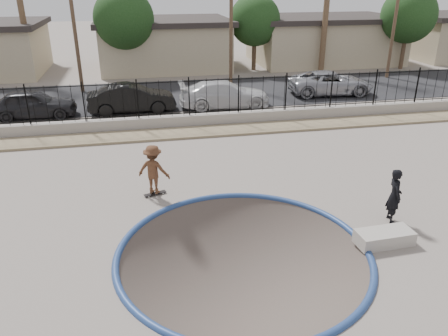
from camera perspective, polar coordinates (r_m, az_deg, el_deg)
ground at (r=24.19m, az=-4.89°, el=4.19°), size 120.00×120.00×2.20m
bowl_pit at (r=12.16m, az=2.54°, el=-11.04°), size 6.84×6.84×1.80m
coping_ring at (r=12.16m, az=2.54°, el=-11.04°), size 7.04×7.04×0.20m
rock_strip at (r=21.18m, az=-4.08°, el=4.67°), size 42.00×1.60×0.11m
retaining_wall at (r=22.15m, az=-4.48°, el=6.17°), size 42.00×0.45×0.60m
fence at (r=21.82m, az=-4.58°, el=9.18°), size 40.00×0.04×1.80m
street at (r=28.64m, az=-6.20°, el=9.55°), size 90.00×8.00×0.04m
house_center at (r=37.60m, az=-7.85°, el=15.86°), size 10.60×8.60×3.90m
house_east at (r=40.98m, az=12.88°, el=16.13°), size 12.60×8.60×3.90m
utility_pole_left at (r=29.97m, az=-19.13°, el=18.18°), size 1.70×0.24×9.00m
utility_pole_mid at (r=30.45m, az=0.94°, el=19.93°), size 1.70×0.24×9.50m
utility_pole_right at (r=35.05m, az=21.58°, el=18.47°), size 1.70×0.24×9.00m
street_tree_left at (r=33.80m, az=-12.95°, el=18.44°), size 4.32×4.32×6.36m
street_tree_mid at (r=36.10m, az=4.05°, el=18.68°), size 3.96×3.96×5.83m
street_tree_right at (r=39.22m, az=22.98°, el=17.89°), size 4.32×4.32×6.36m
skater at (r=14.97m, az=-9.18°, el=-0.54°), size 1.28×1.05×1.72m
skateboard at (r=15.31m, az=-8.99°, el=-3.30°), size 0.80×0.42×0.07m
videographer at (r=14.19m, az=21.37°, el=-3.38°), size 0.52×0.69×1.72m
concrete_ledge at (r=13.22m, az=20.19°, el=-8.51°), size 1.63×0.77×0.40m
car_a at (r=25.44m, az=-23.70°, el=7.71°), size 4.42×1.79×1.50m
car_b at (r=24.85m, az=-11.96°, el=8.90°), size 4.78×1.81×1.56m
car_c at (r=25.33m, az=0.07°, el=9.63°), size 5.22×2.19×1.51m
car_d at (r=29.06m, az=13.74°, el=10.76°), size 5.45×2.81×1.47m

